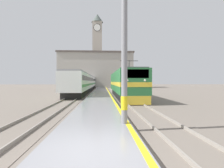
% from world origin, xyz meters
% --- Properties ---
extents(ground_plane, '(200.00, 200.00, 0.00)m').
position_xyz_m(ground_plane, '(0.00, 30.00, 0.00)').
color(ground_plane, '#70665B').
extents(platform, '(3.10, 140.00, 0.37)m').
position_xyz_m(platform, '(0.00, 25.00, 0.18)').
color(platform, gray).
rests_on(platform, ground).
extents(rail_track_near, '(2.83, 140.00, 0.16)m').
position_xyz_m(rail_track_near, '(3.34, 25.00, 0.03)').
color(rail_track_near, '#70665B').
rests_on(rail_track_near, ground).
extents(rail_track_far, '(2.84, 140.00, 0.16)m').
position_xyz_m(rail_track_far, '(-3.52, 25.00, 0.03)').
color(rail_track_far, '#70665B').
rests_on(rail_track_far, ground).
extents(locomotive_train, '(2.92, 17.47, 4.61)m').
position_xyz_m(locomotive_train, '(3.34, 19.37, 1.86)').
color(locomotive_train, black).
rests_on(locomotive_train, ground).
extents(passenger_train, '(2.92, 51.52, 3.62)m').
position_xyz_m(passenger_train, '(-3.52, 40.91, 1.97)').
color(passenger_train, black).
rests_on(passenger_train, ground).
extents(catenary_mast, '(2.38, 0.29, 7.81)m').
position_xyz_m(catenary_mast, '(1.33, 2.75, 4.23)').
color(catenary_mast, gray).
rests_on(catenary_mast, platform).
extents(clock_tower, '(4.44, 4.44, 28.07)m').
position_xyz_m(clock_tower, '(-1.67, 62.55, 14.81)').
color(clock_tower, '#ADA393').
rests_on(clock_tower, ground).
extents(station_building, '(25.89, 7.16, 12.37)m').
position_xyz_m(station_building, '(-1.99, 56.19, 6.21)').
color(station_building, '#A8A399').
rests_on(station_building, ground).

